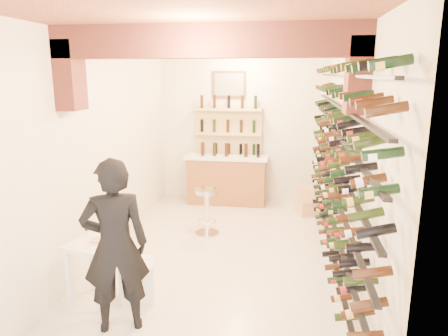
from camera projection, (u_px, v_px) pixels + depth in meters
name	position (u px, v px, depth m)	size (l,w,h in m)	color
ground	(221.00, 257.00, 6.14)	(6.00, 6.00, 0.00)	beige
room_shell	(218.00, 107.00, 5.39)	(3.52, 6.02, 3.21)	silver
wine_rack	(332.00, 159.00, 5.57)	(0.32, 5.70, 2.56)	black
back_counter	(227.00, 178.00, 8.62)	(1.70, 0.62, 1.29)	#975C2E
back_shelving	(228.00, 146.00, 8.71)	(1.40, 0.31, 2.73)	tan
tasting_table	(94.00, 253.00, 4.83)	(0.63, 0.63, 0.91)	white
white_stool	(138.00, 280.00, 4.97)	(0.38, 0.38, 0.48)	white
person	(115.00, 246.00, 4.26)	(0.68, 0.45, 1.87)	black
chrome_barstool	(207.00, 208.00, 6.93)	(0.41, 0.41, 0.79)	silver
crate_lower	(310.00, 207.00, 8.01)	(0.47, 0.33, 0.28)	tan
crate_upper	(310.00, 193.00, 7.95)	(0.46, 0.31, 0.27)	tan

